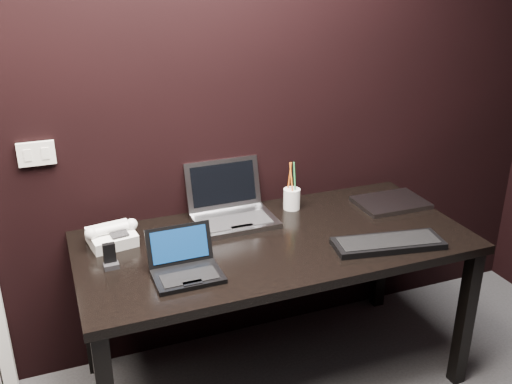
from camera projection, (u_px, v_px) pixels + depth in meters
name	position (u px, v px, depth m)	size (l,w,h in m)	color
wall_back	(179.00, 98.00, 2.52)	(4.00, 4.00, 0.00)	black
wall_switch	(36.00, 154.00, 2.37)	(0.15, 0.02, 0.10)	silver
desk	(275.00, 254.00, 2.52)	(1.70, 0.80, 0.74)	black
netbook	(185.00, 267.00, 2.19)	(0.26, 0.23, 0.17)	black
silver_laptop	(232.00, 210.00, 2.64)	(0.37, 0.33, 0.25)	gray
ext_keyboard	(388.00, 243.00, 2.41)	(0.49, 0.24, 0.03)	black
closed_laptop	(391.00, 203.00, 2.82)	(0.34, 0.25, 0.02)	gray
desk_phone	(112.00, 236.00, 2.42)	(0.23, 0.20, 0.11)	silver
mobile_phone	(110.00, 258.00, 2.24)	(0.06, 0.05, 0.10)	black
pen_cup	(292.00, 198.00, 2.76)	(0.10, 0.10, 0.24)	white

